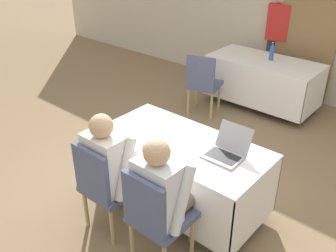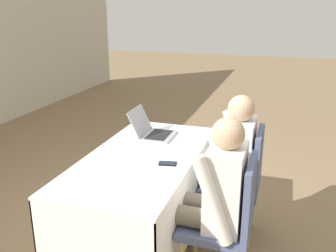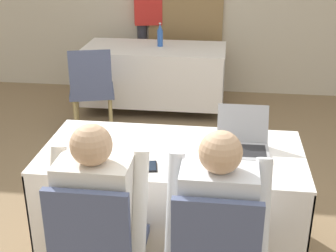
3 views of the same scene
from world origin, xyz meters
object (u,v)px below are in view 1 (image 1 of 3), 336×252
at_px(water_bottle, 272,52).
at_px(person_checkered_shirt, 112,164).
at_px(person_red_shirt, 277,35).
at_px(chair_far_spare, 203,82).
at_px(laptop, 226,151).
at_px(chair_near_right, 155,215).
at_px(chair_near_left, 104,184).
at_px(cell_phone, 158,148).
at_px(person_white_shirt, 164,192).

relative_size(water_bottle, person_checkered_shirt, 0.23).
distance_m(water_bottle, person_red_shirt, 0.69).
bearing_deg(chair_far_spare, laptop, 114.76).
relative_size(chair_near_right, chair_far_spare, 1.00).
bearing_deg(chair_far_spare, chair_near_left, 90.67).
distance_m(cell_phone, chair_near_right, 0.65).
relative_size(person_checkered_shirt, person_red_shirt, 0.73).
height_order(cell_phone, person_checkered_shirt, person_checkered_shirt).
bearing_deg(water_bottle, chair_near_right, -77.26).
relative_size(chair_near_left, chair_near_right, 1.00).
xyz_separation_m(cell_phone, person_white_shirt, (0.39, -0.37, -0.07)).
height_order(laptop, person_checkered_shirt, person_checkered_shirt).
xyz_separation_m(laptop, chair_far_spare, (-1.45, 1.70, -0.27)).
bearing_deg(water_bottle, cell_phone, -82.83).
xyz_separation_m(cell_phone, chair_far_spare, (-0.93, 1.99, -0.23)).
distance_m(laptop, chair_far_spare, 2.25).
xyz_separation_m(cell_phone, chair_near_left, (-0.20, -0.47, -0.23)).
bearing_deg(laptop, chair_far_spare, 129.83).
bearing_deg(laptop, person_checkered_shirt, -138.28).
relative_size(person_checkered_shirt, person_white_shirt, 1.00).
distance_m(cell_phone, chair_far_spare, 2.21).
relative_size(chair_near_left, person_checkered_shirt, 0.78).
distance_m(chair_near_right, chair_far_spare, 2.80).
bearing_deg(chair_far_spare, chair_near_right, 102.44).
bearing_deg(person_red_shirt, person_white_shirt, -89.15).
distance_m(cell_phone, person_checkered_shirt, 0.42).
bearing_deg(chair_near_left, laptop, -133.36).
distance_m(chair_near_left, chair_far_spare, 2.57).
relative_size(laptop, person_white_shirt, 0.30).
bearing_deg(cell_phone, chair_far_spare, 104.33).
height_order(water_bottle, person_red_shirt, person_red_shirt).
distance_m(chair_near_left, person_red_shirt, 4.01).
bearing_deg(person_white_shirt, person_checkered_shirt, 0.00).
xyz_separation_m(chair_near_left, person_red_shirt, (-0.40, 3.97, 0.41)).
height_order(chair_near_right, chair_far_spare, same).
height_order(water_bottle, person_checkered_shirt, person_checkered_shirt).
relative_size(water_bottle, person_red_shirt, 0.17).
relative_size(cell_phone, person_white_shirt, 0.12).
xyz_separation_m(chair_near_right, person_white_shirt, (0.00, 0.10, 0.16)).
bearing_deg(person_red_shirt, cell_phone, -93.83).
height_order(laptop, chair_far_spare, laptop).
distance_m(laptop, chair_near_right, 0.82).
distance_m(water_bottle, chair_near_right, 3.44).
height_order(chair_near_right, person_red_shirt, person_red_shirt).
distance_m(cell_phone, chair_near_left, 0.56).
relative_size(chair_near_right, person_red_shirt, 0.57).
xyz_separation_m(water_bottle, person_red_shirt, (-0.24, 0.64, 0.07)).
bearing_deg(person_red_shirt, person_checkered_shirt, -97.67).
xyz_separation_m(water_bottle, chair_near_left, (0.16, -3.33, -0.34)).
bearing_deg(cell_phone, chair_near_left, -123.90).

